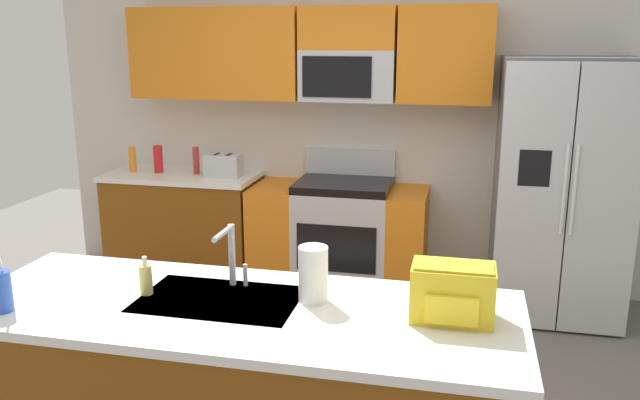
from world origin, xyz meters
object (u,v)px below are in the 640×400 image
object	(u,v)px
bottle_red	(158,159)
soap_dispenser	(146,279)
bottle_orange	(133,159)
paper_towel_roll	(313,274)
backpack	(453,291)
toaster	(223,165)
sink_faucet	(231,251)
drink_cup_blue	(1,291)
pepper_mill	(196,161)
range_oven	(339,237)
refrigerator	(561,190)

from	to	relation	value
bottle_red	soap_dispenser	bearing A→B (deg)	-64.81
bottle_orange	paper_towel_roll	xyz separation A→B (m)	(2.07, -2.29, 0.02)
backpack	bottle_orange	bearing A→B (deg)	138.38
toaster	sink_faucet	bearing A→B (deg)	-68.15
bottle_orange	drink_cup_blue	size ratio (longest dim) A/B	0.71
pepper_mill	bottle_orange	xyz separation A→B (m)	(-0.54, -0.03, -0.01)
bottle_red	pepper_mill	bearing A→B (deg)	1.69
range_oven	pepper_mill	distance (m)	1.31
sink_faucet	backpack	distance (m)	0.97
bottle_red	soap_dispenser	distance (m)	2.65
toaster	sink_faucet	size ratio (longest dim) A/B	0.99
bottle_orange	soap_dispenser	world-z (taller)	bottle_orange
paper_towel_roll	refrigerator	bearing A→B (deg)	60.77
toaster	pepper_mill	bearing A→B (deg)	168.78
range_oven	bottle_red	distance (m)	1.61
bottle_red	sink_faucet	xyz separation A→B (m)	(1.46, -2.24, 0.06)
refrigerator	sink_faucet	world-z (taller)	refrigerator
refrigerator	paper_towel_roll	distance (m)	2.58
range_oven	backpack	distance (m)	2.62
range_oven	bottle_orange	bearing A→B (deg)	-178.81
bottle_red	range_oven	bearing A→B (deg)	0.46
drink_cup_blue	paper_towel_roll	xyz separation A→B (m)	(1.20, 0.38, 0.03)
toaster	drink_cup_blue	world-z (taller)	drink_cup_blue
bottle_orange	soap_dispenser	bearing A→B (deg)	-60.45
pepper_mill	bottle_red	bearing A→B (deg)	-178.31
bottle_red	bottle_orange	bearing A→B (deg)	-173.85
toaster	bottle_red	size ratio (longest dim) A/B	1.27
range_oven	toaster	xyz separation A→B (m)	(-0.93, -0.05, 0.55)
pepper_mill	sink_faucet	distance (m)	2.52
bottle_orange	drink_cup_blue	bearing A→B (deg)	-72.05
refrigerator	drink_cup_blue	size ratio (longest dim) A/B	6.39
range_oven	toaster	distance (m)	1.08
range_oven	backpack	size ratio (longest dim) A/B	4.25
toaster	sink_faucet	world-z (taller)	sink_faucet
pepper_mill	paper_towel_roll	xyz separation A→B (m)	(1.52, -2.32, 0.01)
drink_cup_blue	pepper_mill	bearing A→B (deg)	96.75
bottle_red	soap_dispenser	world-z (taller)	bottle_red
refrigerator	sink_faucet	size ratio (longest dim) A/B	6.56
refrigerator	toaster	bearing A→B (deg)	179.56
toaster	backpack	bearing A→B (deg)	-51.64
refrigerator	pepper_mill	distance (m)	2.79
toaster	paper_towel_roll	size ratio (longest dim) A/B	1.17
pepper_mill	range_oven	bearing A→B (deg)	0.12
refrigerator	toaster	size ratio (longest dim) A/B	6.61
range_oven	soap_dispenser	bearing A→B (deg)	-98.89
pepper_mill	soap_dispenser	bearing A→B (deg)	-71.60
refrigerator	range_oven	bearing A→B (deg)	177.44
sink_faucet	drink_cup_blue	world-z (taller)	drink_cup_blue
refrigerator	pepper_mill	size ratio (longest dim) A/B	8.49
paper_towel_roll	backpack	bearing A→B (deg)	-5.54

